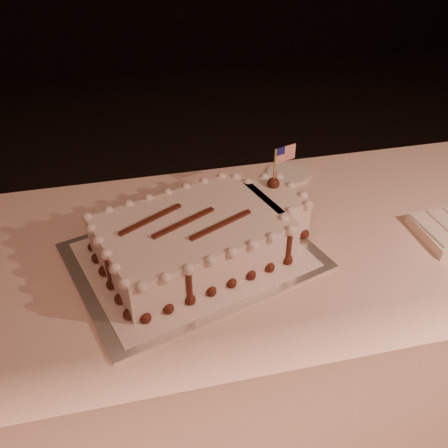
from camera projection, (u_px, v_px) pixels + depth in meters
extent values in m
cube|color=#FFD3C5|center=(271.00, 335.00, 1.54)|extent=(2.40, 0.80, 0.75)
cube|color=white|center=(193.00, 256.00, 1.26)|extent=(0.68, 0.59, 0.01)
cube|color=white|center=(193.00, 254.00, 1.26)|extent=(0.61, 0.53, 0.00)
cube|color=white|center=(192.00, 238.00, 1.23)|extent=(0.50, 0.41, 0.10)
cube|color=white|center=(275.00, 209.00, 1.33)|extent=(0.15, 0.19, 0.10)
sphere|color=#522014|center=(145.00, 318.00, 1.08)|extent=(0.03, 0.03, 0.03)
sphere|color=#522014|center=(168.00, 309.00, 1.10)|extent=(0.03, 0.03, 0.03)
sphere|color=#522014|center=(190.00, 300.00, 1.12)|extent=(0.03, 0.03, 0.03)
sphere|color=#522014|center=(211.00, 291.00, 1.14)|extent=(0.03, 0.03, 0.03)
sphere|color=#522014|center=(231.00, 283.00, 1.16)|extent=(0.03, 0.03, 0.03)
sphere|color=#522014|center=(251.00, 275.00, 1.19)|extent=(0.03, 0.03, 0.03)
sphere|color=#522014|center=(269.00, 267.00, 1.21)|extent=(0.03, 0.03, 0.03)
sphere|color=#522014|center=(287.00, 260.00, 1.23)|extent=(0.03, 0.03, 0.03)
sphere|color=#522014|center=(281.00, 249.00, 1.26)|extent=(0.03, 0.03, 0.03)
sphere|color=#522014|center=(288.00, 240.00, 1.29)|extent=(0.03, 0.03, 0.03)
sphere|color=#522014|center=(304.00, 234.00, 1.31)|extent=(0.03, 0.03, 0.03)
sphere|color=#522014|center=(300.00, 225.00, 1.35)|extent=(0.03, 0.03, 0.03)
sphere|color=#522014|center=(288.00, 214.00, 1.38)|extent=(0.03, 0.03, 0.03)
sphere|color=#522014|center=(277.00, 205.00, 1.42)|extent=(0.03, 0.03, 0.03)
sphere|color=#522014|center=(263.00, 205.00, 1.42)|extent=(0.03, 0.03, 0.03)
sphere|color=#522014|center=(247.00, 211.00, 1.40)|extent=(0.03, 0.03, 0.03)
sphere|color=#522014|center=(235.00, 205.00, 1.42)|extent=(0.03, 0.03, 0.03)
sphere|color=#522014|center=(221.00, 204.00, 1.42)|extent=(0.03, 0.03, 0.03)
sphere|color=#522014|center=(205.00, 210.00, 1.40)|extent=(0.03, 0.03, 0.03)
sphere|color=#522014|center=(188.00, 216.00, 1.38)|extent=(0.03, 0.03, 0.03)
sphere|color=#522014|center=(170.00, 221.00, 1.36)|extent=(0.03, 0.03, 0.03)
sphere|color=#522014|center=(152.00, 227.00, 1.33)|extent=(0.03, 0.03, 0.03)
sphere|color=#522014|center=(133.00, 234.00, 1.31)|extent=(0.03, 0.03, 0.03)
sphere|color=#522014|center=(113.00, 240.00, 1.29)|extent=(0.03, 0.03, 0.03)
sphere|color=#522014|center=(93.00, 247.00, 1.27)|extent=(0.03, 0.03, 0.03)
sphere|color=#522014|center=(97.00, 258.00, 1.23)|extent=(0.03, 0.03, 0.03)
sphere|color=#522014|center=(104.00, 271.00, 1.20)|extent=(0.03, 0.03, 0.03)
sphere|color=#522014|center=(112.00, 285.00, 1.16)|extent=(0.03, 0.03, 0.03)
sphere|color=#522014|center=(120.00, 299.00, 1.12)|extent=(0.03, 0.03, 0.03)
sphere|color=#522014|center=(129.00, 314.00, 1.08)|extent=(0.03, 0.03, 0.03)
sphere|color=white|center=(141.00, 287.00, 1.02)|extent=(0.03, 0.03, 0.03)
sphere|color=white|center=(165.00, 278.00, 1.04)|extent=(0.03, 0.03, 0.03)
sphere|color=white|center=(188.00, 269.00, 1.07)|extent=(0.03, 0.03, 0.03)
sphere|color=white|center=(210.00, 261.00, 1.09)|extent=(0.03, 0.03, 0.03)
sphere|color=white|center=(231.00, 253.00, 1.11)|extent=(0.03, 0.03, 0.03)
sphere|color=white|center=(252.00, 245.00, 1.13)|extent=(0.03, 0.03, 0.03)
sphere|color=white|center=(272.00, 238.00, 1.15)|extent=(0.03, 0.03, 0.03)
sphere|color=white|center=(290.00, 231.00, 1.17)|extent=(0.03, 0.03, 0.03)
sphere|color=white|center=(283.00, 220.00, 1.21)|extent=(0.03, 0.03, 0.03)
sphere|color=white|center=(290.00, 212.00, 1.24)|extent=(0.03, 0.03, 0.03)
sphere|color=white|center=(308.00, 205.00, 1.26)|extent=(0.03, 0.03, 0.03)
sphere|color=white|center=(303.00, 196.00, 1.29)|extent=(0.03, 0.03, 0.03)
sphere|color=white|center=(290.00, 187.00, 1.33)|extent=(0.03, 0.03, 0.03)
sphere|color=white|center=(279.00, 177.00, 1.36)|extent=(0.03, 0.03, 0.03)
sphere|color=white|center=(264.00, 178.00, 1.36)|extent=(0.03, 0.03, 0.03)
sphere|color=white|center=(247.00, 183.00, 1.34)|extent=(0.03, 0.03, 0.03)
sphere|color=white|center=(235.00, 178.00, 1.36)|extent=(0.03, 0.03, 0.03)
sphere|color=white|center=(221.00, 177.00, 1.37)|extent=(0.03, 0.03, 0.03)
sphere|color=white|center=(204.00, 182.00, 1.34)|extent=(0.03, 0.03, 0.03)
sphere|color=white|center=(186.00, 188.00, 1.32)|extent=(0.03, 0.03, 0.03)
sphere|color=white|center=(168.00, 193.00, 1.30)|extent=(0.03, 0.03, 0.03)
sphere|color=white|center=(148.00, 199.00, 1.28)|extent=(0.03, 0.03, 0.03)
sphere|color=white|center=(129.00, 205.00, 1.26)|extent=(0.03, 0.03, 0.03)
sphere|color=white|center=(108.00, 211.00, 1.24)|extent=(0.03, 0.03, 0.03)
sphere|color=white|center=(87.00, 218.00, 1.21)|extent=(0.03, 0.03, 0.03)
sphere|color=white|center=(91.00, 229.00, 1.18)|extent=(0.03, 0.03, 0.03)
sphere|color=white|center=(98.00, 241.00, 1.14)|extent=(0.03, 0.03, 0.03)
sphere|color=white|center=(106.00, 254.00, 1.10)|extent=(0.03, 0.03, 0.03)
sphere|color=white|center=(115.00, 269.00, 1.07)|extent=(0.03, 0.03, 0.03)
sphere|color=white|center=(124.00, 284.00, 1.03)|extent=(0.03, 0.03, 0.03)
cylinder|color=#522014|center=(189.00, 286.00, 1.09)|extent=(0.01, 0.01, 0.10)
sphere|color=#522014|center=(190.00, 299.00, 1.12)|extent=(0.02, 0.02, 0.02)
cylinder|color=#522014|center=(289.00, 246.00, 1.20)|extent=(0.01, 0.01, 0.10)
sphere|color=#522014|center=(288.00, 259.00, 1.23)|extent=(0.02, 0.02, 0.02)
cylinder|color=#522014|center=(289.00, 201.00, 1.36)|extent=(0.01, 0.01, 0.10)
sphere|color=#522014|center=(288.00, 214.00, 1.38)|extent=(0.02, 0.02, 0.02)
cylinder|color=#522014|center=(221.00, 192.00, 1.40)|extent=(0.01, 0.01, 0.10)
sphere|color=#522014|center=(221.00, 204.00, 1.42)|extent=(0.02, 0.02, 0.02)
cylinder|color=#522014|center=(131.00, 220.00, 1.29)|extent=(0.01, 0.01, 0.10)
sphere|color=#522014|center=(133.00, 233.00, 1.31)|extent=(0.02, 0.02, 0.02)
cylinder|color=#522014|center=(109.00, 271.00, 1.13)|extent=(0.01, 0.01, 0.10)
sphere|color=#522014|center=(112.00, 284.00, 1.16)|extent=(0.02, 0.02, 0.02)
cube|color=#522014|center=(151.00, 219.00, 1.20)|extent=(0.16, 0.10, 0.01)
cube|color=#522014|center=(184.00, 222.00, 1.19)|extent=(0.16, 0.09, 0.01)
cube|color=#522014|center=(221.00, 224.00, 1.18)|extent=(0.16, 0.09, 0.01)
sphere|color=#522014|center=(273.00, 184.00, 1.32)|extent=(0.03, 0.03, 0.03)
cylinder|color=tan|center=(274.00, 171.00, 1.29)|extent=(0.00, 0.00, 0.12)
cube|color=red|center=(285.00, 154.00, 1.28)|extent=(0.06, 0.02, 0.04)
cube|color=navy|center=(280.00, 151.00, 1.27)|extent=(0.03, 0.01, 0.02)
cube|color=white|center=(428.00, 230.00, 1.30)|extent=(0.02, 0.15, 0.01)
cube|color=white|center=(445.00, 227.00, 1.31)|extent=(0.02, 0.15, 0.01)
cylinder|color=white|center=(288.00, 174.00, 1.58)|extent=(0.13, 0.13, 0.01)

